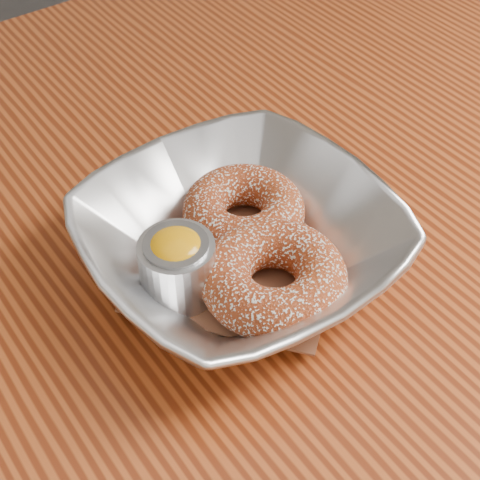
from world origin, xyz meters
TOP-DOWN VIEW (x-y plane):
  - table at (0.00, 0.00)m, footprint 1.20×0.80m
  - serving_bowl at (-0.09, -0.06)m, footprint 0.23×0.23m
  - parchment at (-0.09, -0.06)m, footprint 0.20×0.20m
  - donut_back at (-0.07, -0.04)m, footprint 0.13×0.13m
  - donut_front at (-0.09, -0.11)m, footprint 0.12×0.12m
  - ramekin at (-0.15, -0.06)m, footprint 0.05×0.05m

SIDE VIEW (x-z plane):
  - table at x=0.00m, z-range 0.28..1.03m
  - parchment at x=-0.09m, z-range 0.76..0.76m
  - donut_back at x=-0.07m, z-range 0.76..0.79m
  - serving_bowl at x=-0.09m, z-range 0.75..0.81m
  - donut_front at x=-0.09m, z-range 0.76..0.80m
  - ramekin at x=-0.15m, z-range 0.76..0.81m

